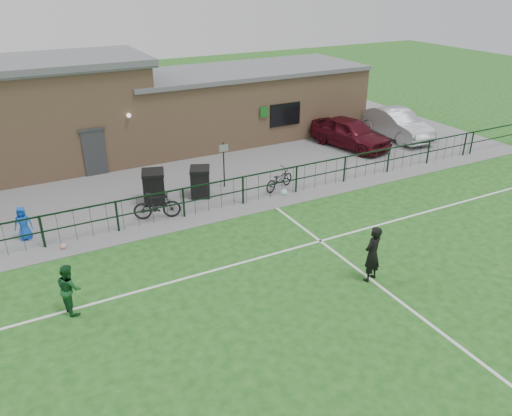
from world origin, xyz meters
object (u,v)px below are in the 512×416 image
car_maroon (350,133)px  outfield_player (69,288)px  bicycle_e (279,179)px  spectator_child (23,223)px  wheelie_bin_left (154,188)px  ball_ground (63,246)px  bicycle_d (157,205)px  car_silver (396,124)px  sign_post (224,165)px  wheelie_bin_right (200,183)px

car_maroon → outfield_player: 17.37m
bicycle_e → spectator_child: bearing=67.2°
wheelie_bin_left → ball_ground: wheelie_bin_left is taller
bicycle_d → outfield_player: size_ratio=1.21×
ball_ground → car_silver: bearing=13.2°
outfield_player → car_silver: bearing=-79.4°
wheelie_bin_left → outfield_player: size_ratio=0.86×
bicycle_d → spectator_child: size_ratio=1.44×
bicycle_e → ball_ground: 9.07m
sign_post → spectator_child: bearing=-172.7°
bicycle_d → spectator_child: (-4.57, 0.59, 0.08)m
wheelie_bin_left → wheelie_bin_right: bearing=9.5°
wheelie_bin_right → car_silver: (12.72, 2.40, 0.21)m
bicycle_d → ball_ground: (-3.54, -0.72, -0.45)m
bicycle_e → ball_ground: size_ratio=8.38×
bicycle_e → outfield_player: (-9.31, -4.68, 0.26)m
car_silver → outfield_player: car_silver is taller
car_silver → outfield_player: bearing=-154.9°
outfield_player → bicycle_e: bearing=-75.8°
car_silver → outfield_player: size_ratio=3.28×
wheelie_bin_right → bicycle_e: wheelie_bin_right is taller
bicycle_e → sign_post: bearing=34.8°
car_silver → bicycle_e: car_silver is taller
car_maroon → ball_ground: (-15.19, -4.20, -0.70)m
car_silver → spectator_child: size_ratio=3.89×
car_maroon → bicycle_d: car_maroon is taller
bicycle_e → car_maroon: bearing=-83.9°
sign_post → car_silver: bearing=9.9°
wheelie_bin_left → wheelie_bin_right: wheelie_bin_left is taller
sign_post → outfield_player: sign_post is taller
wheelie_bin_left → outfield_player: outfield_player is taller
wheelie_bin_right → car_maroon: car_maroon is taller
bicycle_e → ball_ground: bearing=75.3°
spectator_child → outfield_player: (0.74, -4.97, 0.10)m
bicycle_d → spectator_child: bearing=99.7°
car_maroon → ball_ground: 15.77m
wheelie_bin_left → outfield_player: bearing=-108.4°
car_silver → car_maroon: bearing=-175.5°
bicycle_d → ball_ground: size_ratio=8.72×
wheelie_bin_left → outfield_player: (-4.19, -5.85, 0.08)m
bicycle_d → ball_ground: bearing=118.5°
wheelie_bin_left → bicycle_e: (5.12, -1.18, -0.18)m
wheelie_bin_left → bicycle_d: size_ratio=0.71×
wheelie_bin_left → spectator_child: 5.00m
bicycle_d → bicycle_e: bicycle_d is taller
car_maroon → bicycle_e: car_maroon is taller
sign_post → outfield_player: bearing=-140.7°
wheelie_bin_right → ball_ground: (-5.77, -1.94, -0.49)m
sign_post → outfield_player: size_ratio=1.37×
ball_ground → bicycle_e: bearing=6.4°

